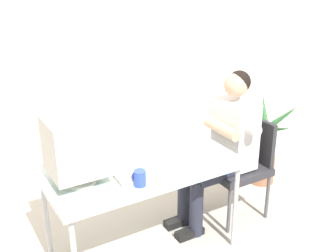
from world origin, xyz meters
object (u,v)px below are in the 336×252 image
(crt_monitor, at_px, (77,146))
(desk_mug, at_px, (140,178))
(keyboard, at_px, (121,169))
(person_seated, at_px, (224,144))
(office_chair, at_px, (241,161))
(desk, at_px, (141,171))
(potted_plant, at_px, (264,144))

(crt_monitor, distance_m, desk_mug, 0.45)
(crt_monitor, distance_m, keyboard, 0.38)
(person_seated, bearing_deg, office_chair, -0.00)
(crt_monitor, bearing_deg, office_chair, 2.05)
(desk, xyz_separation_m, desk_mug, (-0.14, -0.25, 0.10))
(office_chair, bearing_deg, crt_monitor, -177.95)
(desk, bearing_deg, person_seated, 3.27)
(desk, relative_size, keyboard, 3.02)
(desk, relative_size, desk_mug, 12.91)
(person_seated, xyz_separation_m, potted_plant, (0.74, 0.29, -0.29))
(person_seated, relative_size, desk_mug, 12.06)
(crt_monitor, height_order, desk_mug, crt_monitor)
(office_chair, bearing_deg, person_seated, 180.00)
(crt_monitor, bearing_deg, keyboard, -1.25)
(potted_plant, bearing_deg, office_chair, -152.14)
(person_seated, relative_size, potted_plant, 1.46)
(keyboard, distance_m, person_seated, 0.95)
(keyboard, bearing_deg, person_seated, 3.50)
(office_chair, height_order, potted_plant, potted_plant)
(crt_monitor, bearing_deg, person_seated, 2.37)
(keyboard, distance_m, desk_mug, 0.25)
(desk_mug, bearing_deg, desk, 60.61)
(crt_monitor, distance_m, person_seated, 1.28)
(office_chair, relative_size, person_seated, 0.66)
(keyboard, relative_size, person_seated, 0.35)
(office_chair, relative_size, desk_mug, 8.02)
(person_seated, distance_m, desk_mug, 0.98)
(keyboard, height_order, desk_mug, desk_mug)
(person_seated, height_order, potted_plant, person_seated)
(desk, distance_m, desk_mug, 0.31)
(office_chair, height_order, desk_mug, office_chair)
(office_chair, height_order, person_seated, person_seated)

